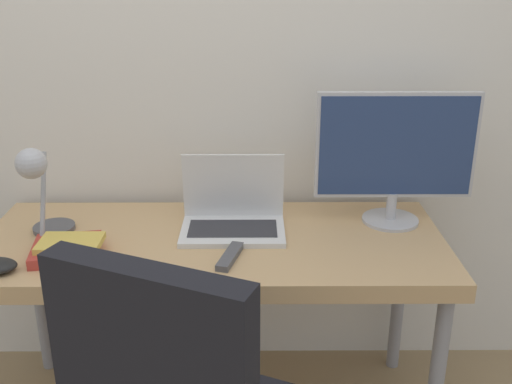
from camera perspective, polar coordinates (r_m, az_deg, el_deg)
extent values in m
cube|color=silver|center=(2.25, -3.89, 13.46)|extent=(8.00, 0.05, 2.60)
cube|color=tan|center=(2.05, -4.11, -5.16)|extent=(1.57, 0.65, 0.06)
cylinder|color=gray|center=(2.10, 16.77, -16.99)|extent=(0.05, 0.05, 0.66)
cylinder|color=gray|center=(2.60, -19.91, -9.46)|extent=(0.05, 0.05, 0.66)
cylinder|color=gray|center=(2.52, 13.43, -9.69)|extent=(0.05, 0.05, 0.66)
cube|color=silver|center=(2.07, -2.22, -3.74)|extent=(0.36, 0.24, 0.02)
cube|color=#2D2D33|center=(2.06, -2.22, -3.49)|extent=(0.30, 0.14, 0.00)
cube|color=silver|center=(2.12, -2.18, 0.61)|extent=(0.36, 0.03, 0.24)
cube|color=black|center=(2.11, -2.18, 0.59)|extent=(0.32, 0.02, 0.21)
cylinder|color=#B7B7BC|center=(2.21, 12.65, -2.60)|extent=(0.20, 0.20, 0.01)
cylinder|color=#B7B7BC|center=(2.19, 12.76, -1.30)|extent=(0.04, 0.04, 0.10)
cube|color=#B7B7BC|center=(2.13, 13.21, 4.33)|extent=(0.56, 0.02, 0.37)
cube|color=navy|center=(2.11, 13.29, 4.23)|extent=(0.53, 0.00, 0.35)
cylinder|color=#4C4C51|center=(2.21, -18.66, -3.24)|extent=(0.14, 0.14, 0.02)
cylinder|color=#99999E|center=(2.10, -19.61, -0.38)|extent=(0.02, 0.14, 0.28)
sphere|color=#B2B2B7|center=(2.00, -20.63, 2.55)|extent=(0.10, 0.10, 0.10)
cube|color=black|center=(1.29, -9.86, -17.47)|extent=(0.44, 0.24, 0.52)
cube|color=#B2382D|center=(2.01, -17.62, -5.25)|extent=(0.23, 0.23, 0.03)
cube|color=gold|center=(1.99, -17.27, -4.68)|extent=(0.20, 0.14, 0.02)
cube|color=#4C4C51|center=(1.89, -2.49, -6.14)|extent=(0.09, 0.18, 0.02)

